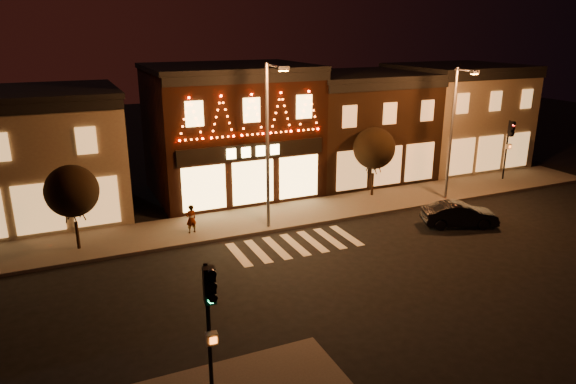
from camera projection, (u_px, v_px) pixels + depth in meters
ground at (333, 278)px, 23.01m from camera, size 120.00×120.00×0.00m
sidewalk_far at (297, 213)px, 30.73m from camera, size 44.00×4.00×0.15m
building_left at (7, 157)px, 29.03m from camera, size 12.20×8.28×7.30m
building_pulp at (231, 130)px, 33.93m from camera, size 10.20×8.34×8.30m
building_right_a at (356, 125)px, 37.76m from camera, size 9.20×8.28×7.50m
building_right_b at (455, 115)px, 41.22m from camera, size 9.20×8.28×7.80m
traffic_signal_near at (210, 311)px, 13.92m from camera, size 0.34×0.47×4.48m
traffic_signal_far at (509, 138)px, 36.47m from camera, size 0.34×0.48×4.21m
streetlamp_mid at (270, 135)px, 26.81m from camera, size 0.57×2.00×8.70m
streetlamp_right at (455, 124)px, 31.63m from camera, size 0.54×1.86×8.11m
tree_left at (72, 191)px, 24.82m from camera, size 2.51×2.51×4.20m
tree_right at (374, 148)px, 32.95m from camera, size 2.64×2.64×4.42m
dark_sedan at (459, 215)px, 28.78m from camera, size 4.27×2.82×1.33m
pedestrian at (191, 219)px, 27.42m from camera, size 0.62×0.47×1.54m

